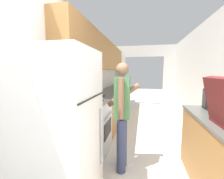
{
  "coord_description": "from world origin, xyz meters",
  "views": [
    {
      "loc": [
        -0.02,
        -0.84,
        1.43
      ],
      "look_at": [
        -0.76,
        2.71,
        1.0
      ],
      "focal_mm": 24.0,
      "sensor_mm": 36.0,
      "label": 1
    }
  ],
  "objects": [
    {
      "name": "wall_right",
      "position": [
        1.25,
        2.15,
        1.25
      ],
      "size": [
        0.06,
        7.91,
        2.5
      ],
      "color": "silver",
      "rests_on": "ground_plane"
    },
    {
      "name": "person",
      "position": [
        -0.3,
        1.23,
        0.83
      ],
      "size": [
        0.5,
        0.37,
        1.56
      ],
      "rotation": [
        0.0,
        0.0,
        1.59
      ],
      "color": "#384266",
      "rests_on": "ground_plane"
    },
    {
      "name": "knife",
      "position": [
        -0.85,
        2.25,
        0.92
      ],
      "size": [
        0.09,
        0.3,
        0.02
      ],
      "rotation": [
        0.0,
        0.0,
        -0.31
      ],
      "color": "#B7B7BC",
      "rests_on": "counter_left"
    },
    {
      "name": "range_oven",
      "position": [
        -0.91,
        1.59,
        0.46
      ],
      "size": [
        0.66,
        0.72,
        1.05
      ],
      "color": "#B7B7BC",
      "rests_on": "ground_plane"
    },
    {
      "name": "refrigerator",
      "position": [
        -0.86,
        0.49,
        0.83
      ],
      "size": [
        0.76,
        0.72,
        1.66
      ],
      "color": "white",
      "rests_on": "ground_plane"
    },
    {
      "name": "wall_left",
      "position": [
        -1.16,
        2.6,
        1.55
      ],
      "size": [
        0.38,
        7.91,
        2.5
      ],
      "color": "silver",
      "rests_on": "ground_plane"
    },
    {
      "name": "counter_left",
      "position": [
        -0.92,
        3.38,
        0.45
      ],
      "size": [
        0.62,
        4.47,
        0.91
      ],
      "color": "#9E6B38",
      "rests_on": "ground_plane"
    },
    {
      "name": "wall_far_with_doorway",
      "position": [
        0.0,
        5.54,
        1.43
      ],
      "size": [
        2.84,
        0.06,
        2.5
      ],
      "color": "silver",
      "rests_on": "ground_plane"
    }
  ]
}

